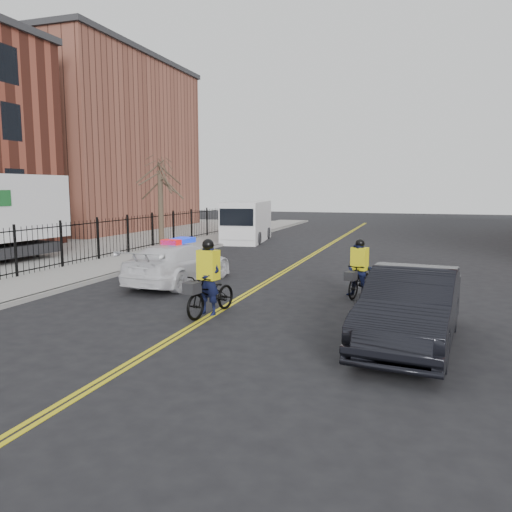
{
  "coord_description": "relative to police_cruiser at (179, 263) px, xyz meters",
  "views": [
    {
      "loc": [
        5.28,
        -13.14,
        3.39
      ],
      "look_at": [
        0.39,
        1.62,
        1.3
      ],
      "focal_mm": 35.0,
      "sensor_mm": 36.0,
      "label": 1
    }
  ],
  "objects": [
    {
      "name": "dark_sedan",
      "position": [
        8.06,
        -4.87,
        0.1
      ],
      "size": [
        2.32,
        5.27,
        1.68
      ],
      "primitive_type": "imported",
      "rotation": [
        0.0,
        0.0,
        -0.11
      ],
      "color": "black",
      "rests_on": "ground"
    },
    {
      "name": "center_line_left",
      "position": [
        2.84,
        5.19,
        -0.74
      ],
      "size": [
        0.1,
        60.0,
        0.01
      ],
      "primitive_type": "cube",
      "color": "gold",
      "rests_on": "ground"
    },
    {
      "name": "police_cruiser",
      "position": [
        0.0,
        0.0,
        0.0
      ],
      "size": [
        2.46,
        5.22,
        1.63
      ],
      "rotation": [
        0.0,
        0.0,
        3.06
      ],
      "color": "white",
      "rests_on": "ground"
    },
    {
      "name": "iron_fence",
      "position": [
        -6.08,
        5.19,
        0.26
      ],
      "size": [
        0.12,
        28.0,
        2.0
      ],
      "primitive_type": null,
      "color": "black",
      "rests_on": "ground"
    },
    {
      "name": "cyclist_near",
      "position": [
        2.8,
        -3.77,
        -0.02
      ],
      "size": [
        1.15,
        2.22,
        2.07
      ],
      "rotation": [
        0.0,
        0.0,
        -0.2
      ],
      "color": "black",
      "rests_on": "ground"
    },
    {
      "name": "warehouse_far",
      "position": [
        -20.08,
        21.19,
        6.26
      ],
      "size": [
        14.0,
        18.0,
        14.0
      ],
      "primitive_type": "cube",
      "color": "brown",
      "rests_on": "ground"
    },
    {
      "name": "cyclist_far",
      "position": [
        6.41,
        -0.24,
        -0.01
      ],
      "size": [
        1.0,
        1.9,
        1.85
      ],
      "rotation": [
        0.0,
        0.0,
        -0.28
      ],
      "color": "black",
      "rests_on": "ground"
    },
    {
      "name": "center_line_right",
      "position": [
        3.0,
        5.19,
        -0.74
      ],
      "size": [
        0.1,
        60.0,
        0.01
      ],
      "primitive_type": "cube",
      "color": "gold",
      "rests_on": "ground"
    },
    {
      "name": "cargo_van",
      "position": [
        -2.56,
        14.53,
        0.52
      ],
      "size": [
        3.06,
        6.42,
        2.59
      ],
      "rotation": [
        0.0,
        0.0,
        0.14
      ],
      "color": "silver",
      "rests_on": "ground"
    },
    {
      "name": "sidewalk",
      "position": [
        -4.58,
        5.19,
        -0.67
      ],
      "size": [
        3.0,
        60.0,
        0.15
      ],
      "primitive_type": "cube",
      "color": "gray",
      "rests_on": "ground"
    },
    {
      "name": "curb",
      "position": [
        -3.08,
        5.19,
        -0.67
      ],
      "size": [
        0.2,
        60.0,
        0.15
      ],
      "primitive_type": "cube",
      "color": "gray",
      "rests_on": "ground"
    },
    {
      "name": "street_tree",
      "position": [
        -4.68,
        7.19,
        2.79
      ],
      "size": [
        3.2,
        3.2,
        4.8
      ],
      "color": "#3A2C22",
      "rests_on": "sidewalk"
    },
    {
      "name": "ground",
      "position": [
        2.92,
        -2.81,
        -0.74
      ],
      "size": [
        120.0,
        120.0,
        0.0
      ],
      "primitive_type": "plane",
      "color": "black",
      "rests_on": "ground"
    }
  ]
}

